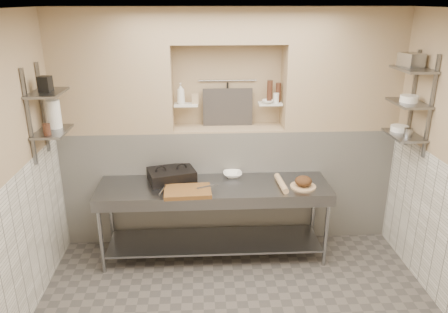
{
  "coord_description": "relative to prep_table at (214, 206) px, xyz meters",
  "views": [
    {
      "loc": [
        -0.33,
        -3.3,
        2.87
      ],
      "look_at": [
        -0.1,
        0.9,
        1.35
      ],
      "focal_mm": 35.0,
      "sensor_mm": 36.0,
      "label": 1
    }
  ],
  "objects": [
    {
      "name": "ceiling",
      "position": [
        0.19,
        -1.18,
        2.21
      ],
      "size": [
        4.0,
        3.9,
        0.1
      ],
      "primitive_type": "cube",
      "color": "silver",
      "rests_on": "ground"
    },
    {
      "name": "wall_back",
      "position": [
        0.19,
        0.82,
        0.76
      ],
      "size": [
        4.0,
        0.1,
        2.8
      ],
      "primitive_type": "cube",
      "color": "tan",
      "rests_on": "ground"
    },
    {
      "name": "backwall_lower",
      "position": [
        0.19,
        0.57,
        0.06
      ],
      "size": [
        4.0,
        0.4,
        1.4
      ],
      "primitive_type": "cube",
      "color": "white",
      "rests_on": "floor"
    },
    {
      "name": "alcove_sill",
      "position": [
        0.19,
        0.57,
        0.77
      ],
      "size": [
        1.3,
        0.4,
        0.02
      ],
      "primitive_type": "cube",
      "color": "tan",
      "rests_on": "backwall_lower"
    },
    {
      "name": "backwall_pillar_left",
      "position": [
        -1.13,
        0.57,
        1.46
      ],
      "size": [
        1.35,
        0.4,
        1.4
      ],
      "primitive_type": "cube",
      "color": "tan",
      "rests_on": "backwall_lower"
    },
    {
      "name": "backwall_pillar_right",
      "position": [
        1.52,
        0.57,
        1.46
      ],
      "size": [
        1.35,
        0.4,
        1.4
      ],
      "primitive_type": "cube",
      "color": "tan",
      "rests_on": "backwall_lower"
    },
    {
      "name": "backwall_header",
      "position": [
        0.19,
        0.57,
        1.96
      ],
      "size": [
        1.3,
        0.4,
        0.4
      ],
      "primitive_type": "cube",
      "color": "tan",
      "rests_on": "backwall_lower"
    },
    {
      "name": "wainscot_left",
      "position": [
        -1.8,
        -1.18,
        0.06
      ],
      "size": [
        0.02,
        3.9,
        1.4
      ],
      "primitive_type": "cube",
      "color": "white",
      "rests_on": "floor"
    },
    {
      "name": "alcove_shelf_left",
      "position": [
        -0.31,
        0.57,
        1.06
      ],
      "size": [
        0.28,
        0.16,
        0.02
      ],
      "primitive_type": "cube",
      "color": "white",
      "rests_on": "backwall_lower"
    },
    {
      "name": "alcove_shelf_right",
      "position": [
        0.69,
        0.57,
        1.06
      ],
      "size": [
        0.28,
        0.16,
        0.02
      ],
      "primitive_type": "cube",
      "color": "white",
      "rests_on": "backwall_lower"
    },
    {
      "name": "utensil_rail",
      "position": [
        0.19,
        0.74,
        1.31
      ],
      "size": [
        0.7,
        0.02,
        0.02
      ],
      "primitive_type": "cylinder",
      "rotation": [
        0.0,
        1.57,
        0.0
      ],
      "color": "gray",
      "rests_on": "wall_back"
    },
    {
      "name": "hanging_steel",
      "position": [
        0.19,
        0.72,
        1.14
      ],
      "size": [
        0.02,
        0.02,
        0.3
      ],
      "primitive_type": "cylinder",
      "color": "black",
      "rests_on": "utensil_rail"
    },
    {
      "name": "splash_panel",
      "position": [
        0.19,
        0.67,
        1.0
      ],
      "size": [
        0.6,
        0.08,
        0.45
      ],
      "primitive_type": "cube",
      "rotation": [
        -0.14,
        0.0,
        0.0
      ],
      "color": "#383330",
      "rests_on": "alcove_sill"
    },
    {
      "name": "shelf_rail_left_a",
      "position": [
        -1.78,
        0.07,
        1.16
      ],
      "size": [
        0.03,
        0.03,
        0.95
      ],
      "primitive_type": "cube",
      "color": "slate",
      "rests_on": "wall_left"
    },
    {
      "name": "shelf_rail_left_b",
      "position": [
        -1.78,
        -0.33,
        1.16
      ],
      "size": [
        0.03,
        0.03,
        0.95
      ],
      "primitive_type": "cube",
      "color": "slate",
      "rests_on": "wall_left"
    },
    {
      "name": "wall_shelf_left_lower",
      "position": [
        -1.65,
        -0.13,
        0.96
      ],
      "size": [
        0.3,
        0.5,
        0.02
      ],
      "primitive_type": "cube",
      "color": "slate",
      "rests_on": "wall_left"
    },
    {
      "name": "wall_shelf_left_upper",
      "position": [
        -1.65,
        -0.13,
        1.36
      ],
      "size": [
        0.3,
        0.5,
        0.03
      ],
      "primitive_type": "cube",
      "color": "slate",
      "rests_on": "wall_left"
    },
    {
      "name": "shelf_rail_right_a",
      "position": [
        2.17,
        0.07,
        1.21
      ],
      "size": [
        0.03,
        0.03,
        1.05
      ],
      "primitive_type": "cube",
      "color": "slate",
      "rests_on": "wall_right"
    },
    {
      "name": "shelf_rail_right_b",
      "position": [
        2.17,
        -0.33,
        1.21
      ],
      "size": [
        0.03,
        0.03,
        1.05
      ],
      "primitive_type": "cube",
      "color": "slate",
      "rests_on": "wall_right"
    },
    {
      "name": "wall_shelf_right_lower",
      "position": [
        2.03,
        -0.13,
        0.86
      ],
      "size": [
        0.3,
        0.5,
        0.02
      ],
      "primitive_type": "cube",
      "color": "slate",
      "rests_on": "wall_right"
    },
    {
      "name": "wall_shelf_right_mid",
      "position": [
        2.03,
        -0.13,
        1.21
      ],
      "size": [
        0.3,
        0.5,
        0.02
      ],
      "primitive_type": "cube",
      "color": "slate",
      "rests_on": "wall_right"
    },
    {
      "name": "wall_shelf_right_upper",
      "position": [
        2.03,
        -0.13,
        1.56
      ],
      "size": [
        0.3,
        0.5,
        0.03
      ],
      "primitive_type": "cube",
      "color": "slate",
      "rests_on": "wall_right"
    },
    {
      "name": "prep_table",
      "position": [
        0.0,
        0.0,
        0.0
      ],
      "size": [
        2.6,
        0.7,
        0.9
      ],
      "color": "gray",
      "rests_on": "floor"
    },
    {
      "name": "panini_press",
      "position": [
        -0.48,
        0.17,
        0.33
      ],
      "size": [
        0.59,
        0.5,
        0.14
      ],
      "rotation": [
        0.0,
        0.0,
        0.29
      ],
      "color": "black",
      "rests_on": "prep_table"
    },
    {
      "name": "cutting_board",
      "position": [
        -0.29,
        -0.19,
        0.28
      ],
      "size": [
        0.52,
        0.38,
        0.05
      ],
      "primitive_type": "cube",
      "rotation": [
        0.0,
        0.0,
        0.05
      ],
      "color": "brown",
      "rests_on": "prep_table"
    },
    {
      "name": "knife_blade",
      "position": [
        -0.07,
        -0.12,
        0.31
      ],
      "size": [
        0.24,
        0.13,
        0.01
      ],
      "primitive_type": "cube",
      "rotation": [
        0.0,
        0.0,
        0.41
      ],
      "color": "gray",
      "rests_on": "cutting_board"
    },
    {
      "name": "tongs",
      "position": [
        -0.56,
        -0.21,
        0.31
      ],
      "size": [
        0.06,
        0.23,
        0.02
      ],
      "primitive_type": "cylinder",
      "rotation": [
        1.57,
        0.0,
        -0.18
      ],
      "color": "gray",
      "rests_on": "cutting_board"
    },
    {
      "name": "mixing_bowl",
      "position": [
        0.23,
        0.26,
        0.28
      ],
      "size": [
        0.22,
        0.22,
        0.05
      ],
      "primitive_type": "imported",
      "rotation": [
        0.0,
        0.0,
        0.01
      ],
      "color": "white",
      "rests_on": "prep_table"
    },
    {
      "name": "rolling_pin",
      "position": [
        0.75,
        -0.05,
        0.29
      ],
      "size": [
        0.09,
        0.45,
        0.07
      ],
      "primitive_type": "cylinder",
      "rotation": [
        1.57,
        0.0,
        0.05
      ],
      "color": "#CDB181",
      "rests_on": "prep_table"
    },
    {
      "name": "bread_board",
      "position": [
        0.99,
        -0.09,
        0.27
      ],
      "size": [
        0.29,
        0.29,
        0.02
      ],
      "primitive_type": "cylinder",
      "color": "#CDB181",
      "rests_on": "prep_table"
    },
    {
      "name": "bread_loaf",
      "position": [
        0.99,
        -0.09,
        0.33
      ],
      "size": [
        0.19,
        0.19,
        0.11
      ],
      "primitive_type": "ellipsoid",
      "color": "#4C2D19",
      "rests_on": "bread_board"
    },
    {
      "name": "bottle_soap",
      "position": [
        -0.36,
        0.55,
        1.19
      ],
      "size": [
        0.11,
        0.11,
        0.25
      ],
      "primitive_type": "imported",
      "rotation": [
        0.0,
        0.0,
        -0.17
      ],
      "color": "white",
      "rests_on": "alcove_shelf_left"
    },
    {
      "name": "jar_alcove",
      "position": [
        -0.2,
        0.58,
        1.13
      ],
      "size": [
        0.08,
        0.08,
        0.11
      ],
      "primitive_type": "cube",
      "color": "tan",
      "rests_on": "alcove_shelf_left"
    },
    {
      "name": "bowl_alcove",
      "position": [
        0.66,
        0.53,
        1.09
      ],
      "size": [
        0.17,
        0.17,
        0.04
      ],
      "primitive_type": "imported",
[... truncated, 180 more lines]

